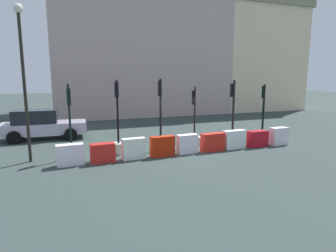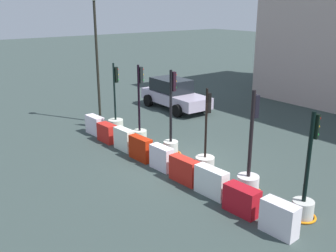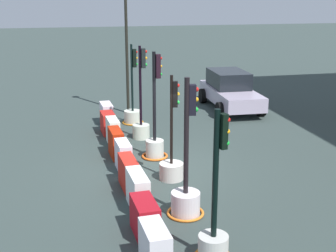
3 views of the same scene
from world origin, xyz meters
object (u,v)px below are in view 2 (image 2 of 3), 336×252
Objects in this scene: construction_barrier_6 at (211,182)px; car_silver_hatchback at (174,94)px; traffic_light_1 at (140,127)px; construction_barrier_2 at (124,139)px; construction_barrier_3 at (141,149)px; construction_barrier_8 at (279,218)px; traffic_light_5 at (304,200)px; construction_barrier_1 at (107,133)px; construction_barrier_4 at (162,158)px; street_lamp_post at (96,42)px; traffic_light_0 at (116,121)px; traffic_light_2 at (171,141)px; construction_barrier_5 at (184,170)px; traffic_light_3 at (205,157)px; construction_barrier_7 at (242,200)px; construction_barrier_0 at (95,125)px; traffic_light_4 at (248,176)px.

car_silver_hatchback is (-9.11, 5.74, 0.39)m from construction_barrier_6.
construction_barrier_2 is (0.45, -1.09, -0.20)m from traffic_light_1.
construction_barrier_3 is 1.10× the size of construction_barrier_8.
traffic_light_5 is at bearing 10.86° from construction_barrier_3.
construction_barrier_4 reaches higher than construction_barrier_1.
street_lamp_post is at bearing 173.50° from construction_barrier_6.
traffic_light_0 is 3.92m from street_lamp_post.
construction_barrier_3 is (-6.37, -1.22, -0.09)m from traffic_light_5.
car_silver_hatchback is at bearing 140.56° from traffic_light_2.
construction_barrier_2 is 3.86m from construction_barrier_5.
traffic_light_5 is 2.79m from construction_barrier_6.
construction_barrier_8 is 12.50m from street_lamp_post.
traffic_light_2 is 3.48× the size of construction_barrier_4.
traffic_light_5 reaches higher than construction_barrier_8.
construction_barrier_7 is at bearing -23.81° from traffic_light_3.
construction_barrier_2 is (-7.68, -1.18, -0.09)m from traffic_light_5.
construction_barrier_1 is at bearing -177.88° from construction_barrier_2.
traffic_light_5 reaches higher than construction_barrier_0.
construction_barrier_8 reaches higher than construction_barrier_4.
traffic_light_2 is 3.43× the size of construction_barrier_1.
construction_barrier_0 is 2.60m from construction_barrier_2.
construction_barrier_4 is 0.21× the size of car_silver_hatchback.
construction_barrier_0 is 0.97× the size of construction_barrier_3.
construction_barrier_2 is 2.54m from construction_barrier_4.
traffic_light_1 reaches higher than construction_barrier_8.
construction_barrier_2 reaches higher than construction_barrier_0.
traffic_light_5 is 2.67× the size of construction_barrier_5.
construction_barrier_8 is at bearing -29.37° from traffic_light_4.
construction_barrier_0 is 1.04× the size of construction_barrier_2.
construction_barrier_7 is at bearing -2.39° from construction_barrier_6.
construction_barrier_5 is (-1.83, -1.13, -0.14)m from traffic_light_4.
construction_barrier_7 is (2.93, -1.29, -0.09)m from traffic_light_3.
construction_barrier_5 is 0.19× the size of street_lamp_post.
construction_barrier_6 is at bearing -17.83° from traffic_light_2.
construction_barrier_1 is at bearing -164.41° from traffic_light_3.
traffic_light_1 is 2.10m from construction_barrier_3.
traffic_light_2 is 4.95m from construction_barrier_7.
construction_barrier_8 is at bearing -2.02° from construction_barrier_6.
traffic_light_3 is 2.74× the size of construction_barrier_3.
construction_barrier_2 is 6.44m from construction_barrier_7.
construction_barrier_8 is (2.65, -0.09, -0.00)m from construction_barrier_6.
traffic_light_2 reaches higher than traffic_light_3.
traffic_light_3 is at bearing 52.63° from construction_barrier_4.
construction_barrier_7 is at bearing -29.09° from car_silver_hatchback.
street_lamp_post is (-9.27, 1.06, 3.56)m from construction_barrier_6.
construction_barrier_6 is at bearing 0.66° from construction_barrier_2.
traffic_light_2 is (2.09, 0.09, -0.08)m from traffic_light_1.
traffic_light_4 is 2.87× the size of construction_barrier_5.
construction_barrier_0 is at bearing -35.19° from street_lamp_post.
traffic_light_1 reaches higher than traffic_light_4.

